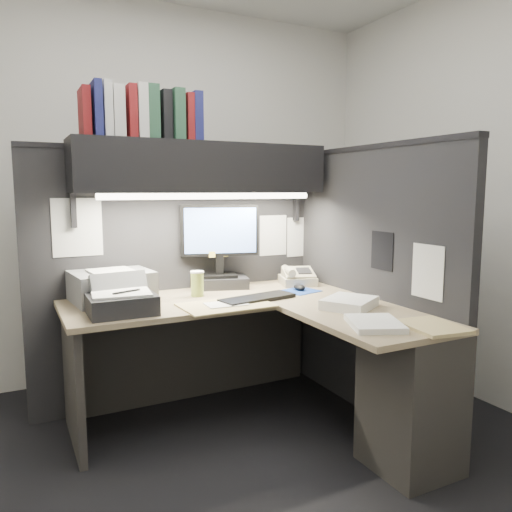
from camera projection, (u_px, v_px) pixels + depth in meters
name	position (u px, v px, depth m)	size (l,w,h in m)	color
floor	(236.00, 462.00, 2.53)	(3.50, 3.50, 0.00)	black
wall_back	(151.00, 192.00, 3.68)	(3.50, 0.04, 2.70)	silver
wall_right	(488.00, 193.00, 3.13)	(0.04, 3.00, 2.70)	silver
partition_back	(181.00, 277.00, 3.26)	(1.90, 0.06, 1.60)	black
partition_right	(370.00, 284.00, 3.02)	(0.06, 1.50, 1.60)	black
desk	(308.00, 364.00, 2.66)	(1.70, 1.53, 0.73)	#967D5F
overhead_shelf	(202.00, 168.00, 3.05)	(1.55, 0.34, 0.30)	black
task_light_tube	(211.00, 196.00, 2.95)	(0.04, 0.04, 1.32)	white
monitor	(220.00, 255.00, 3.24)	(0.49, 0.31, 0.54)	black
keyboard	(257.00, 298.00, 2.90)	(0.46, 0.15, 0.02)	black
mousepad	(300.00, 291.00, 3.15)	(0.21, 0.20, 0.00)	#1A3C94
mouse	(299.00, 287.00, 3.16)	(0.06, 0.10, 0.04)	black
telephone	(298.00, 278.00, 3.37)	(0.22, 0.23, 0.09)	#B5AA8B
coffee_cup	(197.00, 284.00, 3.00)	(0.08, 0.08, 0.14)	#B8C54F
printer	(112.00, 286.00, 2.88)	(0.43, 0.37, 0.17)	gray
notebook_stack	(122.00, 304.00, 2.58)	(0.34, 0.28, 0.10)	black
open_folder	(226.00, 305.00, 2.75)	(0.49, 0.32, 0.01)	tan
paper_stack_a	(349.00, 303.00, 2.71)	(0.28, 0.24, 0.05)	white
paper_stack_b	(375.00, 324.00, 2.34)	(0.23, 0.28, 0.03)	white
manila_stack	(432.00, 326.00, 2.31)	(0.23, 0.30, 0.02)	tan
binder_row	(142.00, 114.00, 2.85)	(0.68, 0.25, 0.30)	maroon
pinned_papers	(260.00, 241.00, 3.07)	(1.76, 1.31, 0.51)	white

